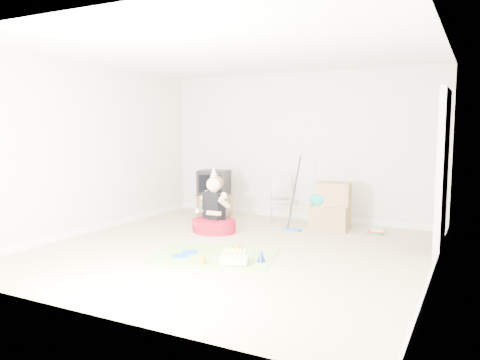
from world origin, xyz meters
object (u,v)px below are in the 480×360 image
at_px(crt_tv, 214,183).
at_px(folding_chair, 281,200).
at_px(tv_stand, 214,203).
at_px(birthday_cake, 234,260).
at_px(seated_woman, 214,218).
at_px(cardboard_boxes, 331,207).

distance_m(crt_tv, folding_chair, 1.36).
height_order(tv_stand, crt_tv, crt_tv).
xyz_separation_m(crt_tv, birthday_cake, (1.80, -2.57, -0.58)).
bearing_deg(seated_woman, cardboard_boxes, 32.93).
xyz_separation_m(tv_stand, seated_woman, (0.69, -1.18, -0.01)).
bearing_deg(cardboard_boxes, crt_tv, 175.94).
height_order(crt_tv, folding_chair, crt_tv).
bearing_deg(crt_tv, tv_stand, 104.67).
bearing_deg(cardboard_boxes, tv_stand, 175.94).
xyz_separation_m(tv_stand, birthday_cake, (1.80, -2.57, -0.19)).
bearing_deg(seated_woman, birthday_cake, -51.60).
bearing_deg(tv_stand, birthday_cake, -55.05).
distance_m(seated_woman, birthday_cake, 1.79).
height_order(tv_stand, folding_chair, folding_chair).
bearing_deg(crt_tv, seated_woman, -71.44).
bearing_deg(cardboard_boxes, birthday_cake, -100.95).
relative_size(crt_tv, seated_woman, 0.51).
xyz_separation_m(folding_chair, cardboard_boxes, (0.92, -0.16, -0.03)).
distance_m(crt_tv, seated_woman, 1.42).
height_order(crt_tv, birthday_cake, crt_tv).
distance_m(tv_stand, folding_chair, 1.35).
bearing_deg(folding_chair, crt_tv, -179.91).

